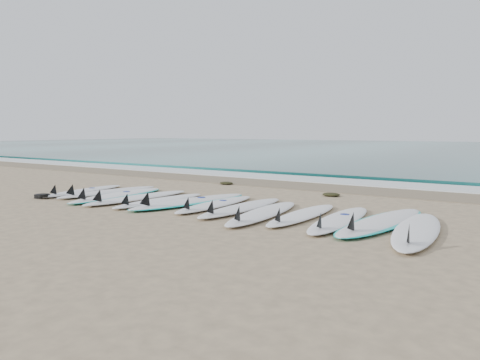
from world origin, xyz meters
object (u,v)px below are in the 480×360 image
Objects in this scene: leash_coil at (42,196)px; surfboard_6 at (214,204)px; surfboard_0 at (82,191)px; surfboard_12 at (416,230)px.

surfboard_6 is at bearing 17.55° from leash_coil.
surfboard_0 is 0.86× the size of surfboard_12.
surfboard_6 is 5.43× the size of leash_coil.
leash_coil is (0.01, -1.02, -0.01)m from surfboard_0.
surfboard_12 is at bearing -8.04° from surfboard_6.
surfboard_12 is at bearing 6.85° from leash_coil.
surfboard_12 reaches higher than surfboard_0.
leash_coil is at bearing -98.53° from surfboard_0.
surfboard_12 is 7.56m from leash_coil.
surfboard_12 reaches higher than leash_coil.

